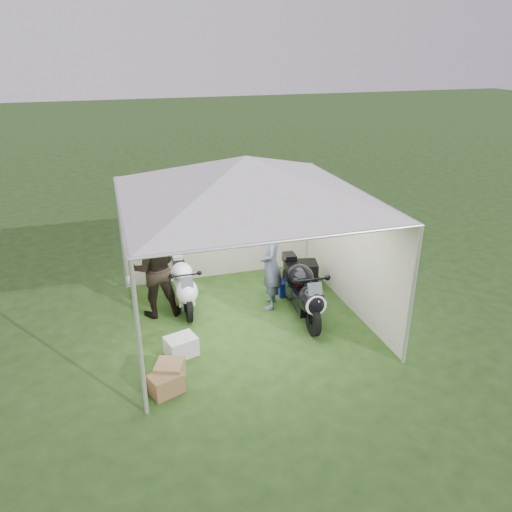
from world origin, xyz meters
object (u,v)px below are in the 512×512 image
at_px(paddock_stand, 288,288).
at_px(crate_3, 166,384).
at_px(person_blue_jacket, 271,265).
at_px(equipment_box, 303,275).
at_px(crate_0, 181,346).
at_px(person_dark_jacket, 154,268).
at_px(crate_1, 170,373).
at_px(canopy_tent, 245,181).
at_px(crate_2, 167,381).
at_px(motorcycle_black, 303,290).
at_px(motorcycle_white, 184,284).

xyz_separation_m(paddock_stand, crate_3, (-2.74, -2.34, 0.00)).
height_order(person_blue_jacket, equipment_box, person_blue_jacket).
relative_size(paddock_stand, crate_0, 0.84).
height_order(person_dark_jacket, crate_1, person_dark_jacket).
bearing_deg(equipment_box, paddock_stand, -150.82).
bearing_deg(crate_3, person_dark_jacket, 86.20).
bearing_deg(crate_1, canopy_tent, 42.67).
relative_size(crate_0, crate_2, 1.65).
bearing_deg(equipment_box, crate_3, -140.82).
distance_m(person_dark_jacket, person_blue_jacket, 2.14).
bearing_deg(motorcycle_black, equipment_box, 71.86).
xyz_separation_m(motorcycle_black, paddock_stand, (0.07, 0.91, -0.40)).
xyz_separation_m(motorcycle_white, crate_2, (-0.65, -2.33, -0.38)).
distance_m(equipment_box, crate_0, 3.25).
bearing_deg(person_blue_jacket, crate_2, -29.29).
bearing_deg(person_dark_jacket, crate_1, 89.75).
height_order(motorcycle_black, crate_0, motorcycle_black).
relative_size(crate_1, crate_2, 1.34).
height_order(paddock_stand, person_dark_jacket, person_dark_jacket).
xyz_separation_m(motorcycle_white, crate_0, (-0.32, -1.55, -0.33)).
relative_size(crate_1, crate_3, 0.85).
bearing_deg(motorcycle_white, crate_2, -104.28).
xyz_separation_m(person_blue_jacket, crate_2, (-2.23, -1.89, -0.76)).
xyz_separation_m(motorcycle_black, crate_3, (-2.67, -1.42, -0.40)).
bearing_deg(crate_3, crate_0, 67.86).
height_order(person_dark_jacket, person_blue_jacket, person_dark_jacket).
bearing_deg(person_dark_jacket, crate_0, 99.63).
distance_m(canopy_tent, paddock_stand, 2.73).
bearing_deg(crate_1, crate_3, -112.26).
xyz_separation_m(person_dark_jacket, crate_1, (-0.07, -2.14, -0.76)).
xyz_separation_m(person_blue_jacket, equipment_box, (0.88, 0.56, -0.59)).
relative_size(motorcycle_black, crate_0, 4.23).
height_order(motorcycle_white, equipment_box, motorcycle_white).
relative_size(paddock_stand, equipment_box, 0.71).
bearing_deg(paddock_stand, person_dark_jacket, 179.69).
distance_m(motorcycle_black, crate_1, 2.88).
bearing_deg(crate_0, crate_1, -112.10).
bearing_deg(crate_2, crate_3, -105.22).
height_order(person_dark_jacket, equipment_box, person_dark_jacket).
bearing_deg(crate_3, paddock_stand, 40.45).
bearing_deg(motorcycle_black, crate_0, -162.71).
height_order(equipment_box, crate_2, equipment_box).
distance_m(canopy_tent, equipment_box, 2.86).
bearing_deg(motorcycle_white, crate_1, -103.61).
xyz_separation_m(paddock_stand, crate_0, (-2.38, -1.45, 0.01)).
bearing_deg(person_dark_jacket, motorcycle_white, -168.78).
relative_size(paddock_stand, person_blue_jacket, 0.23).
xyz_separation_m(motorcycle_black, equipment_box, (0.47, 1.14, -0.27)).
height_order(canopy_tent, crate_2, canopy_tent).
relative_size(motorcycle_white, crate_0, 3.71).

